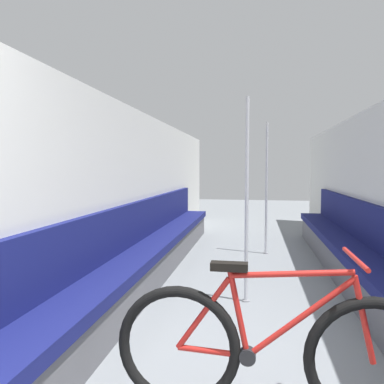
{
  "coord_description": "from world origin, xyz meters",
  "views": [
    {
      "loc": [
        0.06,
        -0.82,
        1.35
      ],
      "look_at": [
        -0.52,
        2.59,
        1.12
      ],
      "focal_mm": 35.0,
      "sensor_mm": 36.0,
      "label": 1
    }
  ],
  "objects_px": {
    "bicycle": "(271,351)",
    "grab_pole_near": "(247,203)",
    "bench_seat_row_right": "(357,260)",
    "bench_seat_row_left": "(152,252)",
    "grab_pole_far": "(266,190)"
  },
  "relations": [
    {
      "from": "bicycle",
      "to": "grab_pole_near",
      "type": "relative_size",
      "value": 0.84
    },
    {
      "from": "bench_seat_row_left",
      "to": "grab_pole_far",
      "type": "xyz_separation_m",
      "value": [
        1.42,
        1.51,
        0.69
      ]
    },
    {
      "from": "bicycle",
      "to": "grab_pole_far",
      "type": "relative_size",
      "value": 0.84
    },
    {
      "from": "grab_pole_near",
      "to": "bench_seat_row_right",
      "type": "bearing_deg",
      "value": 28.43
    },
    {
      "from": "bench_seat_row_right",
      "to": "grab_pole_near",
      "type": "distance_m",
      "value": 1.55
    },
    {
      "from": "bench_seat_row_left",
      "to": "bench_seat_row_right",
      "type": "height_order",
      "value": "same"
    },
    {
      "from": "grab_pole_near",
      "to": "bicycle",
      "type": "bearing_deg",
      "value": -84.25
    },
    {
      "from": "grab_pole_near",
      "to": "grab_pole_far",
      "type": "xyz_separation_m",
      "value": [
        0.25,
        2.18,
        0.0
      ]
    },
    {
      "from": "bench_seat_row_left",
      "to": "grab_pole_near",
      "type": "height_order",
      "value": "grab_pole_near"
    },
    {
      "from": "bicycle",
      "to": "bench_seat_row_right",
      "type": "bearing_deg",
      "value": 78.1
    },
    {
      "from": "bench_seat_row_left",
      "to": "bench_seat_row_right",
      "type": "bearing_deg",
      "value": 0.0
    },
    {
      "from": "grab_pole_far",
      "to": "bicycle",
      "type": "bearing_deg",
      "value": -91.09
    },
    {
      "from": "bench_seat_row_right",
      "to": "grab_pole_near",
      "type": "relative_size",
      "value": 3.11
    },
    {
      "from": "bench_seat_row_right",
      "to": "grab_pole_far",
      "type": "relative_size",
      "value": 3.11
    },
    {
      "from": "bench_seat_row_left",
      "to": "bench_seat_row_right",
      "type": "xyz_separation_m",
      "value": [
        2.39,
        0.0,
        0.0
      ]
    }
  ]
}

